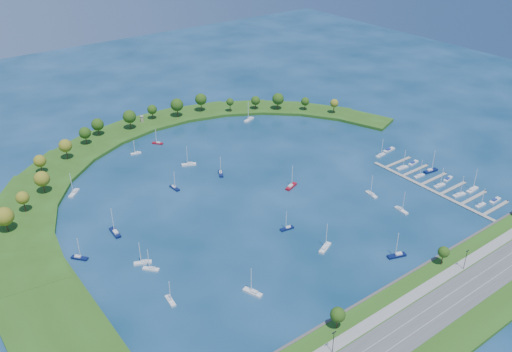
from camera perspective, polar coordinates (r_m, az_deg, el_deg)
ground at (r=302.63m, az=-0.19°, el=-1.30°), size 700.00×700.00×0.00m
south_shoreline at (r=234.01m, az=18.58°, el=-13.23°), size 420.00×43.10×11.60m
breakwater at (r=319.12m, az=-12.17°, el=-0.10°), size 286.74×247.64×2.00m
breakwater_trees at (r=357.41m, az=-11.52°, el=4.93°), size 241.70×92.59×13.84m
harbor_tower at (r=390.26m, az=-12.05°, el=5.97°), size 2.60×2.60×4.57m
dock_system at (r=321.59m, az=18.84°, el=-0.98°), size 24.28×82.00×1.60m
moored_boat_0 at (r=268.09m, az=3.32°, el=-5.53°), size 7.42×3.15×10.57m
moored_boat_1 at (r=258.00m, az=14.77°, el=-8.13°), size 9.36×5.31×13.27m
moored_boat_2 at (r=229.11m, az=-9.12°, el=-12.91°), size 2.87×7.66×10.99m
moored_boat_3 at (r=303.57m, az=3.76°, el=-1.06°), size 9.41×5.65×13.38m
moored_boat_4 at (r=316.98m, az=-3.79°, el=0.31°), size 5.50×8.15×11.72m
moored_boat_5 at (r=359.79m, az=-10.45°, el=3.51°), size 6.12×6.95×10.68m
moored_boat_6 at (r=261.29m, az=-18.30°, el=-8.22°), size 6.78×7.51×11.65m
moored_boat_7 at (r=389.73m, az=-0.75°, el=6.06°), size 10.28×6.36×14.65m
moored_boat_8 at (r=291.73m, az=15.21°, el=-3.49°), size 3.17×8.48×12.18m
moored_boat_9 at (r=302.07m, az=12.19°, el=-1.89°), size 3.58×8.53×12.15m
moored_boat_10 at (r=230.01m, az=-0.34°, el=-12.24°), size 5.25×9.13×12.95m
moored_boat_11 at (r=348.86m, az=-12.67°, el=2.43°), size 6.88×3.20×9.76m
moored_boat_12 at (r=313.31m, az=-18.81°, el=-1.68°), size 8.26×8.33×13.47m
moored_boat_13 at (r=305.09m, az=-8.67°, el=-1.21°), size 2.80×7.75×11.16m
moored_boat_14 at (r=256.35m, az=7.36°, el=-7.55°), size 9.61×6.18×13.74m
moored_boat_15 at (r=246.52m, az=-11.12°, el=-9.63°), size 6.52×7.03×11.03m
moored_boat_16 at (r=329.13m, az=-7.15°, el=1.29°), size 9.01×5.98×12.93m
moored_boat_17 at (r=250.86m, az=-11.96°, el=-8.95°), size 8.21×5.33×11.76m
moored_boat_18 at (r=273.40m, az=-14.78°, el=-5.79°), size 3.16×9.79×14.22m
docked_boat_0 at (r=310.06m, az=22.80°, el=-2.83°), size 7.24×2.36×10.50m
docked_boat_1 at (r=317.59m, az=24.10°, el=-2.39°), size 8.71×2.84×1.76m
docked_boat_2 at (r=315.49m, az=20.81°, el=-1.84°), size 8.46×3.52×12.07m
docked_boat_3 at (r=323.04m, az=22.04°, el=-1.34°), size 9.51×3.31×13.73m
docked_boat_4 at (r=321.28m, az=18.95°, el=-0.92°), size 7.96×2.96×11.43m
docked_boat_5 at (r=330.16m, az=19.76°, el=-0.29°), size 8.26×3.57×1.63m
docked_boat_6 at (r=328.11m, az=16.98°, el=0.06°), size 7.47×2.68×10.77m
docked_boat_7 at (r=335.74m, az=18.10°, el=0.57°), size 9.74×3.81×13.95m
docked_boat_8 at (r=334.49m, az=15.30°, el=0.89°), size 8.42×3.30×12.05m
docked_boat_9 at (r=342.28m, az=16.40°, el=1.35°), size 8.72×3.57×1.73m
docked_boat_10 at (r=346.69m, az=13.12°, el=2.21°), size 7.98×2.93×11.47m
docked_boat_11 at (r=354.83m, az=13.96°, el=2.71°), size 9.63×3.27×1.93m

